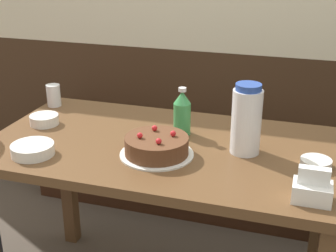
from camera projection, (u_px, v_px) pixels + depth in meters
name	position (u px, v px, depth m)	size (l,w,h in m)	color
bench_seat	(209.00, 169.00, 2.63)	(1.97, 0.38, 0.47)	#381E11
dining_table	(163.00, 170.00, 1.75)	(1.28, 0.71, 0.75)	brown
birthday_cake	(157.00, 146.00, 1.60)	(0.26, 0.26, 0.09)	white
water_pitcher	(246.00, 120.00, 1.59)	(0.10, 0.10, 0.25)	white
soju_bottle	(182.00, 112.00, 1.76)	(0.07, 0.07, 0.18)	#388E4C
napkin_holder	(312.00, 189.00, 1.32)	(0.11, 0.08, 0.11)	white
bowl_soup_white	(44.00, 120.00, 1.87)	(0.11, 0.11, 0.04)	white
bowl_rice_small	(33.00, 149.00, 1.61)	(0.15, 0.15, 0.04)	white
bowl_side_dish	(316.00, 163.00, 1.53)	(0.10, 0.10, 0.03)	white
glass_water_tall	(54.00, 95.00, 2.07)	(0.06, 0.06, 0.10)	silver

